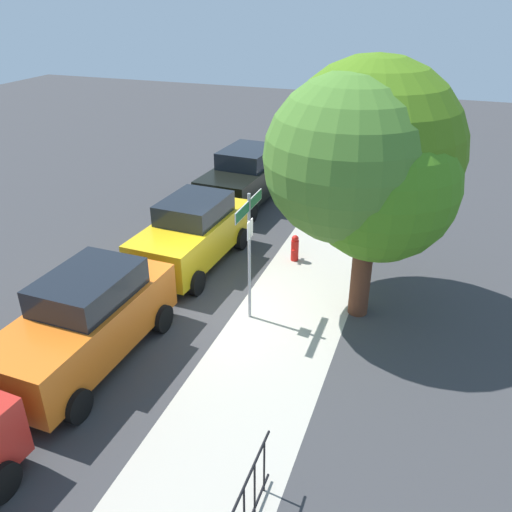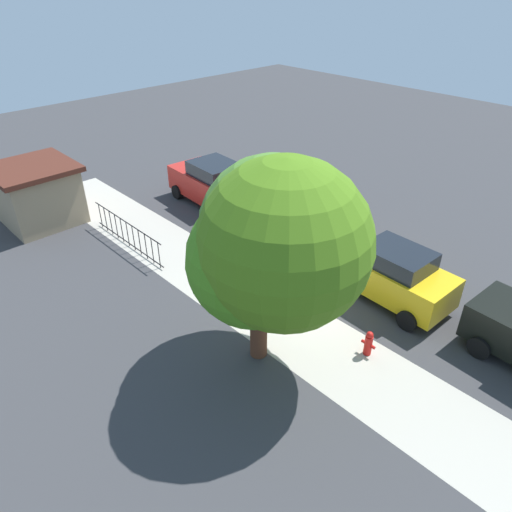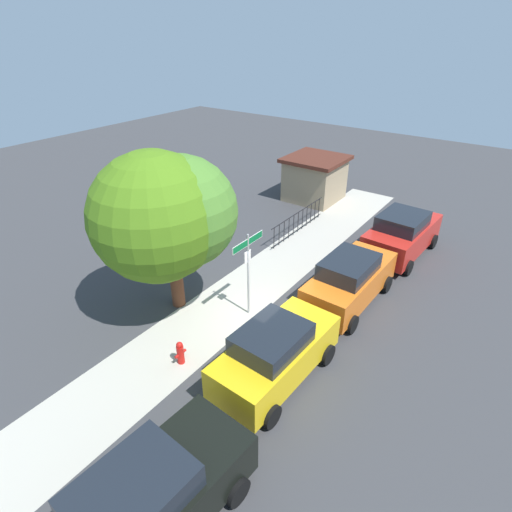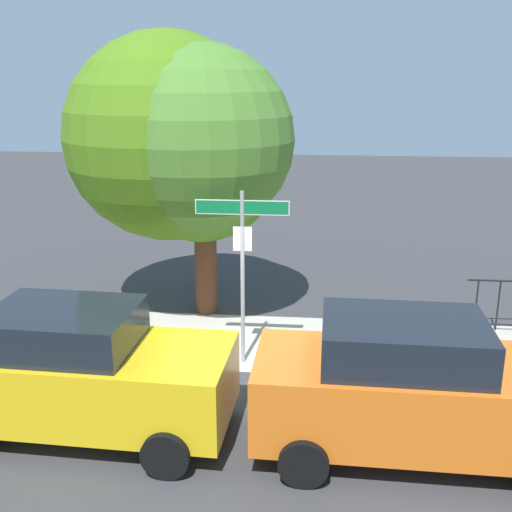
% 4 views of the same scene
% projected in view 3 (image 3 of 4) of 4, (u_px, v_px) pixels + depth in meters
% --- Properties ---
extents(ground_plane, '(60.00, 60.00, 0.00)m').
position_uv_depth(ground_plane, '(255.00, 319.00, 14.26)').
color(ground_plane, '#38383A').
extents(sidewalk_strip, '(24.00, 2.60, 0.00)m').
position_uv_depth(sidewalk_strip, '(258.00, 282.00, 16.33)').
color(sidewalk_strip, '#B1AB9C').
rests_on(sidewalk_strip, ground_plane).
extents(street_sign, '(1.59, 0.07, 3.11)m').
position_uv_depth(street_sign, '(248.00, 259.00, 13.49)').
color(street_sign, '#9EA0A5').
rests_on(street_sign, ground_plane).
extents(shade_tree, '(4.61, 4.23, 5.82)m').
position_uv_depth(shade_tree, '(166.00, 217.00, 12.94)').
color(shade_tree, '#57301F').
rests_on(shade_tree, ground_plane).
extents(car_black, '(4.54, 2.26, 1.94)m').
position_uv_depth(car_black, '(147.00, 504.00, 7.83)').
color(car_black, black).
rests_on(car_black, ground_plane).
extents(car_yellow, '(4.22, 2.11, 1.87)m').
position_uv_depth(car_yellow, '(276.00, 353.00, 11.46)').
color(car_yellow, gold).
rests_on(car_yellow, ground_plane).
extents(car_orange, '(4.43, 2.03, 1.94)m').
position_uv_depth(car_orange, '(350.00, 280.00, 14.66)').
color(car_orange, orange).
rests_on(car_orange, ground_plane).
extents(car_red, '(4.49, 2.36, 1.99)m').
position_uv_depth(car_red, '(402.00, 234.00, 17.80)').
color(car_red, red).
rests_on(car_red, ground_plane).
extents(iron_fence, '(4.67, 0.04, 1.07)m').
position_uv_depth(iron_fence, '(298.00, 222.00, 19.94)').
color(iron_fence, black).
rests_on(iron_fence, ground_plane).
extents(utility_shed, '(3.18, 3.12, 2.46)m').
position_uv_depth(utility_shed, '(315.00, 178.00, 23.42)').
color(utility_shed, '#998466').
rests_on(utility_shed, ground_plane).
extents(fire_hydrant, '(0.42, 0.22, 0.78)m').
position_uv_depth(fire_hydrant, '(180.00, 353.00, 12.27)').
color(fire_hydrant, red).
rests_on(fire_hydrant, ground_plane).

